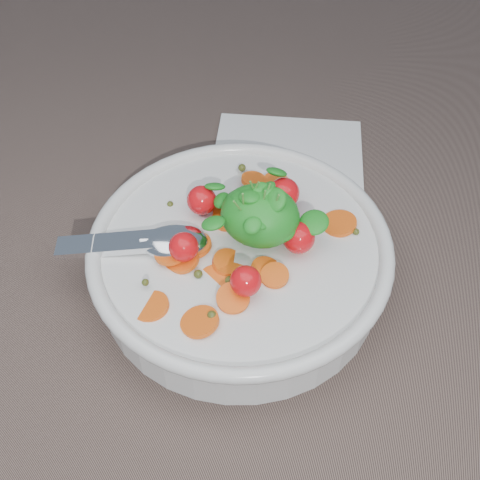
# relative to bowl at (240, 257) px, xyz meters

# --- Properties ---
(ground) EXTENTS (6.00, 6.00, 0.00)m
(ground) POSITION_rel_bowl_xyz_m (-0.02, -0.02, -0.03)
(ground) COLOR #6F594F
(ground) RESTS_ON ground
(bowl) EXTENTS (0.26, 0.24, 0.11)m
(bowl) POSITION_rel_bowl_xyz_m (0.00, 0.00, 0.00)
(bowl) COLOR silver
(bowl) RESTS_ON ground
(napkin) EXTENTS (0.17, 0.16, 0.01)m
(napkin) POSITION_rel_bowl_xyz_m (0.00, 0.16, -0.03)
(napkin) COLOR white
(napkin) RESTS_ON ground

